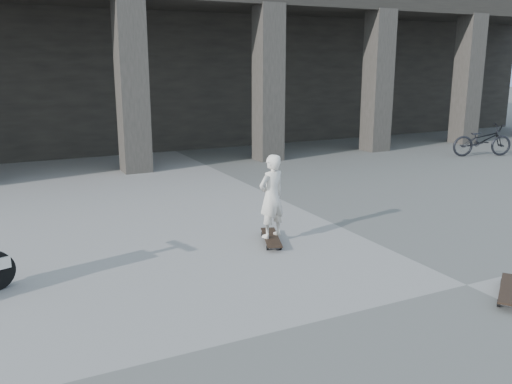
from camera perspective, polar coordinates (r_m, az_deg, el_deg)
name	(u,v)px	position (r m, az deg, el deg)	size (l,w,h in m)	color
ground	(467,285)	(6.94, 21.29, -9.10)	(90.00, 90.00, 0.00)	#535350
colonnade	(145,47)	(18.65, -11.56, 14.73)	(28.00, 8.82, 6.00)	black
longboard	(271,238)	(7.90, 1.61, -4.85)	(0.51, 0.92, 0.09)	black
skateboard_spare	(511,290)	(6.76, 25.26, -9.33)	(0.87, 0.73, 0.11)	black
child	(272,196)	(7.73, 1.64, -0.45)	(0.44, 0.29, 1.21)	silver
bicycle	(482,140)	(16.35, 22.71, 5.06)	(0.59, 1.69, 0.89)	black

